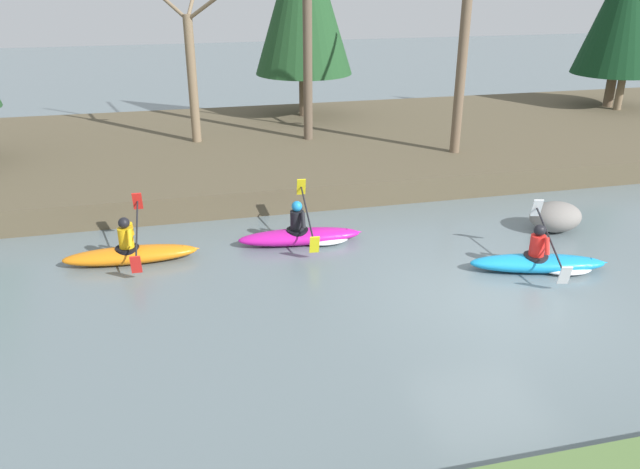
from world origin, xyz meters
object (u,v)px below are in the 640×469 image
(kayaker_lead, at_px, (543,262))
(kayaker_middle, at_px, (305,235))
(boulder_midstream, at_px, (556,217))
(kayaker_trailing, at_px, (132,253))

(kayaker_lead, distance_m, kayaker_middle, 5.01)
(kayaker_lead, distance_m, boulder_midstream, 2.32)
(kayaker_lead, relative_size, kayaker_middle, 1.00)
(kayaker_middle, bearing_deg, kayaker_trailing, -174.36)
(kayaker_trailing, height_order, boulder_midstream, kayaker_trailing)
(kayaker_middle, relative_size, kayaker_trailing, 1.00)
(kayaker_trailing, bearing_deg, kayaker_lead, -14.89)
(kayaker_lead, height_order, boulder_midstream, kayaker_lead)
(kayaker_lead, xyz_separation_m, boulder_midstream, (1.43, 1.83, 0.15))
(kayaker_lead, relative_size, kayaker_trailing, 1.00)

